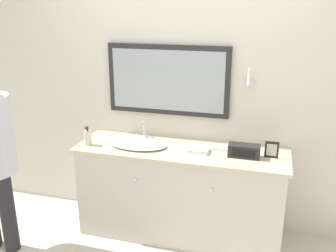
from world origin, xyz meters
TOP-DOWN VIEW (x-y plane):
  - ground_plane at (0.00, 0.00)m, footprint 14.00×14.00m
  - wall_back at (-0.00, 0.60)m, footprint 8.00×0.18m
  - vanity_counter at (0.00, 0.29)m, footprint 1.84×0.57m
  - sink_basin at (-0.38, 0.27)m, footprint 0.52×0.36m
  - soap_bottle at (-0.82, 0.17)m, footprint 0.06×0.06m
  - appliance_box at (0.54, 0.27)m, footprint 0.26×0.12m
  - picture_frame at (0.76, 0.31)m, footprint 0.11×0.01m
  - hand_towel_near_sink at (0.16, 0.27)m, footprint 0.16×0.13m
  - metal_tray at (0.33, 0.40)m, footprint 0.16×0.11m

SIDE VIEW (x-z plane):
  - ground_plane at x=0.00m, z-range 0.00..0.00m
  - vanity_counter at x=0.00m, z-range 0.00..0.85m
  - metal_tray at x=0.33m, z-range 0.84..0.85m
  - hand_towel_near_sink at x=0.16m, z-range 0.84..0.88m
  - sink_basin at x=-0.38m, z-range 0.77..0.95m
  - appliance_box at x=0.54m, z-range 0.84..0.95m
  - soap_bottle at x=-0.82m, z-range 0.83..1.00m
  - picture_frame at x=0.76m, z-range 0.84..0.98m
  - wall_back at x=0.00m, z-range 0.00..2.55m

